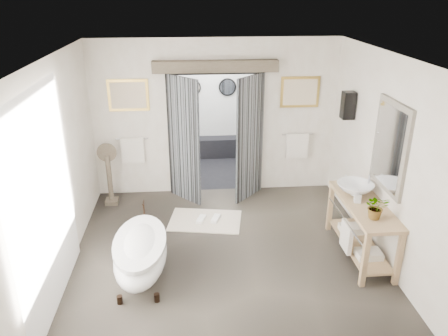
{
  "coord_description": "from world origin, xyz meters",
  "views": [
    {
      "loc": [
        -0.49,
        -5.27,
        3.72
      ],
      "look_at": [
        0.0,
        0.6,
        1.25
      ],
      "focal_mm": 35.0,
      "sensor_mm": 36.0,
      "label": 1
    }
  ],
  "objects_px": {
    "clawfoot_tub": "(141,252)",
    "basin": "(355,189)",
    "rug": "(205,221)",
    "vanity": "(361,225)"
  },
  "relations": [
    {
      "from": "clawfoot_tub",
      "to": "basin",
      "type": "xyz_separation_m",
      "value": [
        3.12,
        0.55,
        0.56
      ]
    },
    {
      "from": "clawfoot_tub",
      "to": "vanity",
      "type": "distance_m",
      "value": 3.17
    },
    {
      "from": "clawfoot_tub",
      "to": "basin",
      "type": "height_order",
      "value": "basin"
    },
    {
      "from": "vanity",
      "to": "rug",
      "type": "relative_size",
      "value": 1.33
    },
    {
      "from": "rug",
      "to": "basin",
      "type": "distance_m",
      "value": 2.55
    },
    {
      "from": "vanity",
      "to": "basin",
      "type": "relative_size",
      "value": 2.96
    },
    {
      "from": "clawfoot_tub",
      "to": "rug",
      "type": "xyz_separation_m",
      "value": [
        0.93,
        1.45,
        -0.37
      ]
    },
    {
      "from": "rug",
      "to": "clawfoot_tub",
      "type": "bearing_deg",
      "value": -122.79
    },
    {
      "from": "clawfoot_tub",
      "to": "basin",
      "type": "distance_m",
      "value": 3.22
    },
    {
      "from": "rug",
      "to": "basin",
      "type": "relative_size",
      "value": 2.22
    }
  ]
}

